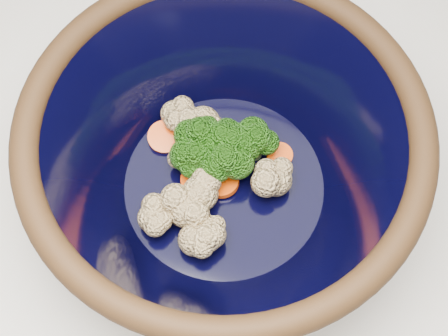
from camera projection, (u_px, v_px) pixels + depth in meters
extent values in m
cube|color=white|center=(196.00, 288.00, 1.03)|extent=(1.20, 1.20, 0.90)
cylinder|color=black|center=(224.00, 195.00, 0.61)|extent=(0.20, 0.20, 0.01)
torus|color=black|center=(224.00, 131.00, 0.49)|extent=(0.33, 0.33, 0.02)
cylinder|color=black|center=(224.00, 185.00, 0.58)|extent=(0.19, 0.19, 0.00)
cylinder|color=#608442|center=(231.00, 154.00, 0.58)|extent=(0.01, 0.01, 0.02)
ellipsoid|color=#326E15|center=(232.00, 141.00, 0.56)|extent=(0.04, 0.04, 0.04)
cylinder|color=#608442|center=(226.00, 171.00, 0.58)|extent=(0.01, 0.01, 0.02)
ellipsoid|color=#326E15|center=(226.00, 159.00, 0.55)|extent=(0.04, 0.04, 0.04)
cylinder|color=#608442|center=(201.00, 147.00, 0.59)|extent=(0.01, 0.01, 0.02)
ellipsoid|color=#326E15|center=(200.00, 134.00, 0.56)|extent=(0.05, 0.05, 0.04)
cylinder|color=#608442|center=(196.00, 166.00, 0.58)|extent=(0.01, 0.01, 0.02)
ellipsoid|color=#326E15|center=(195.00, 155.00, 0.56)|extent=(0.04, 0.04, 0.03)
cylinder|color=#608442|center=(256.00, 150.00, 0.59)|extent=(0.01, 0.01, 0.02)
ellipsoid|color=#326E15|center=(257.00, 139.00, 0.57)|extent=(0.04, 0.04, 0.04)
cylinder|color=#608442|center=(222.00, 150.00, 0.59)|extent=(0.01, 0.01, 0.02)
ellipsoid|color=#326E15|center=(222.00, 138.00, 0.56)|extent=(0.04, 0.04, 0.04)
cylinder|color=#608442|center=(204.00, 152.00, 0.59)|extent=(0.01, 0.01, 0.02)
ellipsoid|color=#326E15|center=(204.00, 141.00, 0.57)|extent=(0.04, 0.04, 0.03)
sphere|color=beige|center=(200.00, 193.00, 0.56)|extent=(0.03, 0.03, 0.03)
sphere|color=beige|center=(185.00, 118.00, 0.60)|extent=(0.03, 0.03, 0.03)
sphere|color=beige|center=(174.00, 114.00, 0.60)|extent=(0.03, 0.03, 0.03)
sphere|color=beige|center=(195.00, 240.00, 0.54)|extent=(0.03, 0.03, 0.03)
sphere|color=beige|center=(276.00, 180.00, 0.57)|extent=(0.03, 0.03, 0.03)
sphere|color=beige|center=(205.00, 229.00, 0.55)|extent=(0.03, 0.03, 0.03)
sphere|color=beige|center=(203.00, 124.00, 0.59)|extent=(0.03, 0.03, 0.03)
sphere|color=beige|center=(186.00, 210.00, 0.55)|extent=(0.03, 0.03, 0.03)
sphere|color=beige|center=(152.00, 218.00, 0.55)|extent=(0.03, 0.03, 0.03)
sphere|color=beige|center=(187.00, 156.00, 0.58)|extent=(0.03, 0.03, 0.03)
cylinder|color=#FD480B|center=(196.00, 180.00, 0.58)|extent=(0.03, 0.03, 0.01)
cylinder|color=#FD480B|center=(222.00, 182.00, 0.58)|extent=(0.03, 0.03, 0.01)
cylinder|color=#FD480B|center=(221.00, 143.00, 0.59)|extent=(0.03, 0.03, 0.01)
cylinder|color=#FD480B|center=(184.00, 203.00, 0.57)|extent=(0.03, 0.03, 0.01)
cylinder|color=#FD480B|center=(164.00, 137.00, 0.60)|extent=(0.03, 0.03, 0.01)
cylinder|color=#FD480B|center=(280.00, 155.00, 0.59)|extent=(0.02, 0.02, 0.01)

